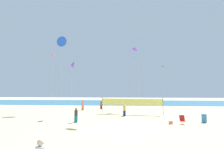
{
  "coord_description": "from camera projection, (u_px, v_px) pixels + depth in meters",
  "views": [
    {
      "loc": [
        0.37,
        -16.89,
        3.55
      ],
      "look_at": [
        -1.65,
        9.88,
        5.7
      ],
      "focal_mm": 29.3,
      "sensor_mm": 36.0,
      "label": 1
    }
  ],
  "objects": [
    {
      "name": "trash_barrel",
      "position": [
        204.0,
        118.0,
        19.57
      ],
      "size": [
        0.52,
        0.52,
        0.89
      ],
      "primitive_type": "cylinder",
      "color": "teal",
      "rests_on": "ground"
    },
    {
      "name": "kite_blue_delta",
      "position": [
        62.0,
        42.0,
        30.42
      ],
      "size": [
        1.77,
        0.52,
        12.3
      ],
      "color": "silver",
      "rests_on": "ground"
    },
    {
      "name": "kite_black_diamond",
      "position": [
        163.0,
        67.0,
        33.49
      ],
      "size": [
        0.55,
        0.54,
        7.86
      ],
      "color": "silver",
      "rests_on": "ground"
    },
    {
      "name": "ground_plane",
      "position": [
        122.0,
        128.0,
        16.53
      ],
      "size": [
        120.0,
        120.0,
        0.0
      ],
      "primitive_type": "plane",
      "color": "#D1BC89"
    },
    {
      "name": "folding_beach_chair",
      "position": [
        182.0,
        120.0,
        18.56
      ],
      "size": [
        0.52,
        0.65,
        0.89
      ],
      "rotation": [
        0.0,
        0.0,
        0.21
      ],
      "color": "red",
      "rests_on": "ground"
    },
    {
      "name": "beach_handbag",
      "position": [
        171.0,
        123.0,
        18.61
      ],
      "size": [
        0.39,
        0.19,
        0.31
      ],
      "primitive_type": "cube",
      "color": "#EA7260",
      "rests_on": "ground"
    },
    {
      "name": "kite_violet_inflatable",
      "position": [
        135.0,
        50.0,
        33.37
      ],
      "size": [
        1.32,
        1.46,
        11.16
      ],
      "color": "silver",
      "rests_on": "ground"
    },
    {
      "name": "beachgoer_charcoal_shirt",
      "position": [
        76.0,
        115.0,
        19.61
      ],
      "size": [
        0.35,
        0.35,
        1.53
      ],
      "rotation": [
        0.0,
        0.0,
        4.13
      ],
      "color": "#19727A",
      "rests_on": "ground"
    },
    {
      "name": "kite_violet_delta",
      "position": [
        72.0,
        65.0,
        24.29
      ],
      "size": [
        0.72,
        1.1,
        7.24
      ],
      "color": "silver",
      "rests_on": "ground"
    },
    {
      "name": "beachgoer_mustard_shirt",
      "position": [
        124.0,
        110.0,
        24.14
      ],
      "size": [
        0.36,
        0.36,
        1.56
      ],
      "rotation": [
        0.0,
        0.0,
        5.51
      ],
      "color": "navy",
      "rests_on": "ground"
    },
    {
      "name": "beachgoer_coral_shirt",
      "position": [
        83.0,
        105.0,
        30.97
      ],
      "size": [
        0.4,
        0.4,
        1.76
      ],
      "rotation": [
        0.0,
        0.0,
        3.39
      ],
      "color": "#EA7260",
      "rests_on": "ground"
    },
    {
      "name": "ocean_band",
      "position": [
        125.0,
        102.0,
        48.8
      ],
      "size": [
        120.0,
        20.0,
        0.01
      ],
      "primitive_type": "cube",
      "color": "teal",
      "rests_on": "ground"
    },
    {
      "name": "volleyball_net",
      "position": [
        131.0,
        103.0,
        25.99
      ],
      "size": [
        8.65,
        1.4,
        2.4
      ],
      "color": "#4C4C51",
      "rests_on": "ground"
    },
    {
      "name": "beachgoer_olive_shirt",
      "position": [
        101.0,
        104.0,
        32.75
      ],
      "size": [
        0.36,
        0.36,
        1.59
      ],
      "rotation": [
        0.0,
        0.0,
        2.78
      ],
      "color": "maroon",
      "rests_on": "ground"
    },
    {
      "name": "kite_red_diamond",
      "position": [
        53.0,
        55.0,
        35.76
      ],
      "size": [
        0.92,
        0.91,
        10.64
      ],
      "color": "silver",
      "rests_on": "ground"
    }
  ]
}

